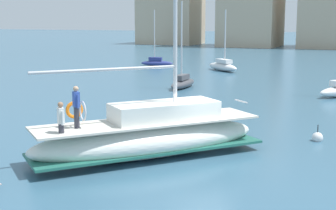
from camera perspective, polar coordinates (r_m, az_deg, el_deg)
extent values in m
plane|color=#38607A|center=(20.10, 4.09, -5.79)|extent=(400.00, 400.00, 0.00)
ellipsoid|color=white|center=(19.55, -2.32, -4.11)|extent=(8.07, 8.85, 1.40)
cube|color=#236656|center=(19.63, -2.31, -5.00)|extent=(7.96, 8.72, 0.10)
cube|color=beige|center=(19.38, -2.33, -1.99)|extent=(7.61, 8.36, 0.08)
cube|color=white|center=(19.60, -0.42, -0.68)|extent=(4.09, 4.37, 0.70)
cylinder|color=#B7B7BC|center=(18.44, -7.17, 4.12)|extent=(3.84, 4.45, 0.12)
cylinder|color=silver|center=(21.42, 8.52, 0.45)|extent=(0.72, 0.63, 0.06)
torus|color=orange|center=(19.51, -10.86, -0.56)|extent=(0.56, 0.62, 0.70)
cylinder|color=#33333D|center=(18.35, -10.60, -1.43)|extent=(0.20, 0.20, 0.80)
cube|color=#3351AD|center=(18.23, -10.67, 0.66)|extent=(0.37, 0.36, 0.56)
sphere|color=tan|center=(18.17, -10.71, 1.88)|extent=(0.20, 0.20, 0.20)
cylinder|color=#3351AD|center=(18.44, -10.85, 0.61)|extent=(0.09, 0.09, 0.50)
cylinder|color=#3351AD|center=(18.02, -10.48, 0.40)|extent=(0.09, 0.09, 0.50)
cylinder|color=#33333D|center=(17.69, -12.34, -2.66)|extent=(0.20, 0.20, 0.35)
cube|color=white|center=(17.60, -12.40, -1.21)|extent=(0.37, 0.36, 0.56)
sphere|color=#9E7051|center=(17.53, -12.44, 0.04)|extent=(0.20, 0.20, 0.20)
cylinder|color=white|center=(17.82, -12.56, -1.25)|extent=(0.09, 0.09, 0.50)
cylinder|color=white|center=(17.40, -12.22, -1.50)|extent=(0.09, 0.09, 0.50)
torus|color=silver|center=(18.37, -9.90, -0.70)|extent=(0.62, 0.54, 0.76)
ellipsoid|color=navy|center=(58.10, -1.30, 4.89)|extent=(3.94, 1.65, 0.62)
cube|color=navy|center=(58.10, -1.48, 5.39)|extent=(1.62, 0.88, 0.40)
cylinder|color=silver|center=(57.96, -1.59, 8.12)|extent=(0.11, 0.11, 5.92)
ellipsoid|color=white|center=(52.75, 6.39, 4.44)|extent=(4.77, 4.52, 0.86)
cube|color=white|center=(52.47, 6.55, 5.10)|extent=(2.12, 2.04, 0.40)
cylinder|color=silver|center=(52.20, 6.68, 7.93)|extent=(0.13, 0.13, 5.59)
ellipsoid|color=#4C4C51|center=(39.23, 1.75, 2.49)|extent=(1.03, 4.35, 0.70)
cube|color=#4C4C51|center=(38.96, 1.63, 3.26)|extent=(0.67, 1.74, 0.40)
cylinder|color=silver|center=(38.63, 1.60, 7.47)|extent=(0.12, 0.12, 6.14)
sphere|color=silver|center=(23.24, 17.03, -3.66)|extent=(0.51, 0.51, 0.51)
cylinder|color=black|center=(23.17, 17.07, -2.94)|extent=(0.04, 0.04, 0.60)
cube|color=#C6AD8E|center=(110.54, 0.33, 10.07)|extent=(12.73, 10.36, 11.29)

